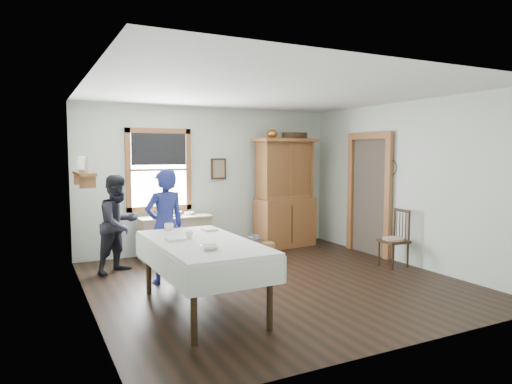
% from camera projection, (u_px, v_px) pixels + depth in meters
% --- Properties ---
extents(room, '(5.01, 5.01, 2.70)m').
position_uv_depth(room, '(274.00, 189.00, 6.45)').
color(room, black).
rests_on(room, ground).
extents(window, '(1.18, 0.07, 1.48)m').
position_uv_depth(window, '(159.00, 165.00, 8.17)').
color(window, white).
rests_on(window, room).
extents(doorway, '(0.09, 1.14, 2.22)m').
position_uv_depth(doorway, '(369.00, 191.00, 8.32)').
color(doorway, '#42392F').
rests_on(doorway, room).
extents(wall_shelf, '(0.24, 1.00, 0.44)m').
position_uv_depth(wall_shelf, '(84.00, 172.00, 6.73)').
color(wall_shelf, '#9C5730').
rests_on(wall_shelf, room).
extents(framed_picture, '(0.30, 0.04, 0.40)m').
position_uv_depth(framed_picture, '(219.00, 169.00, 8.69)').
color(framed_picture, '#342212').
rests_on(framed_picture, room).
extents(rug_beater, '(0.01, 0.27, 0.27)m').
position_uv_depth(rug_beater, '(391.00, 161.00, 7.78)').
color(rug_beater, black).
rests_on(rug_beater, room).
extents(work_counter, '(1.30, 0.53, 0.73)m').
position_uv_depth(work_counter, '(175.00, 237.00, 8.11)').
color(work_counter, tan).
rests_on(work_counter, room).
extents(china_hutch, '(1.30, 0.69, 2.13)m').
position_uv_depth(china_hutch, '(285.00, 193.00, 9.00)').
color(china_hutch, '#9C5730').
rests_on(china_hutch, room).
extents(dining_table, '(1.12, 2.09, 0.83)m').
position_uv_depth(dining_table, '(202.00, 276.00, 5.36)').
color(dining_table, silver).
rests_on(dining_table, room).
extents(spindle_chair, '(0.45, 0.45, 0.94)m').
position_uv_depth(spindle_chair, '(394.00, 238.00, 7.41)').
color(spindle_chair, '#342212').
rests_on(spindle_chair, room).
extents(pail, '(0.34, 0.34, 0.30)m').
position_uv_depth(pail, '(254.00, 246.00, 8.34)').
color(pail, '#96989E').
rests_on(pail, room).
extents(wicker_basket, '(0.39, 0.32, 0.21)m').
position_uv_depth(wicker_basket, '(264.00, 248.00, 8.38)').
color(wicker_basket, olive).
rests_on(wicker_basket, room).
extents(woman_blue, '(0.61, 0.46, 1.51)m').
position_uv_depth(woman_blue, '(165.00, 230.00, 6.48)').
color(woman_blue, navy).
rests_on(woman_blue, room).
extents(figure_dark, '(0.87, 0.83, 1.41)m').
position_uv_depth(figure_dark, '(119.00, 227.00, 7.04)').
color(figure_dark, black).
rests_on(figure_dark, room).
extents(table_cup_a, '(0.14, 0.14, 0.10)m').
position_uv_depth(table_cup_a, '(169.00, 227.00, 6.03)').
color(table_cup_a, white).
rests_on(table_cup_a, dining_table).
extents(table_cup_b, '(0.10, 0.10, 0.10)m').
position_uv_depth(table_cup_b, '(189.00, 235.00, 5.44)').
color(table_cup_b, white).
rests_on(table_cup_b, dining_table).
extents(table_bowl, '(0.26, 0.26, 0.06)m').
position_uv_depth(table_bowl, '(210.00, 247.00, 4.84)').
color(table_bowl, white).
rests_on(table_bowl, dining_table).
extents(counter_book, '(0.19, 0.24, 0.02)m').
position_uv_depth(counter_book, '(163.00, 216.00, 7.97)').
color(counter_book, '#796C50').
rests_on(counter_book, work_counter).
extents(counter_bowl, '(0.22, 0.22, 0.06)m').
position_uv_depth(counter_bowl, '(189.00, 213.00, 8.23)').
color(counter_bowl, white).
rests_on(counter_bowl, work_counter).
extents(shelf_bowl, '(0.22, 0.22, 0.05)m').
position_uv_depth(shelf_bowl, '(84.00, 170.00, 6.74)').
color(shelf_bowl, white).
rests_on(shelf_bowl, wall_shelf).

